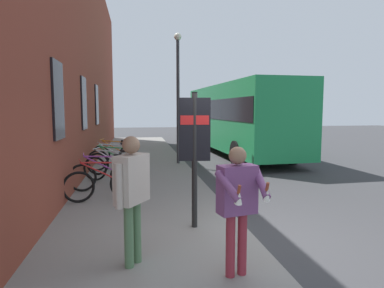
{
  "coord_description": "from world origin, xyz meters",
  "views": [
    {
      "loc": [
        -5.27,
        1.92,
        2.22
      ],
      "look_at": [
        2.91,
        0.55,
        1.36
      ],
      "focal_mm": 31.5,
      "sensor_mm": 36.0,
      "label": 1
    }
  ],
  "objects_px": {
    "pedestrian_crossing_street": "(132,187)",
    "bicycle_beside_lamp": "(113,159)",
    "city_bus": "(237,115)",
    "street_lamp": "(178,87)",
    "bicycle_end_of_row": "(112,168)",
    "bicycle_by_door": "(103,184)",
    "tourist_with_hotdogs": "(238,197)",
    "bicycle_mid_rack": "(115,163)",
    "bicycle_nearest_sign": "(115,154)",
    "transit_info_sign": "(195,138)",
    "bicycle_far_end": "(104,175)"
  },
  "relations": [
    {
      "from": "pedestrian_crossing_street",
      "to": "bicycle_beside_lamp",
      "type": "bearing_deg",
      "value": 5.54
    },
    {
      "from": "city_bus",
      "to": "street_lamp",
      "type": "height_order",
      "value": "street_lamp"
    },
    {
      "from": "bicycle_end_of_row",
      "to": "bicycle_by_door",
      "type": "bearing_deg",
      "value": 177.79
    },
    {
      "from": "pedestrian_crossing_street",
      "to": "tourist_with_hotdogs",
      "type": "relative_size",
      "value": 1.06
    },
    {
      "from": "tourist_with_hotdogs",
      "to": "bicycle_mid_rack",
      "type": "bearing_deg",
      "value": 15.36
    },
    {
      "from": "bicycle_nearest_sign",
      "to": "tourist_with_hotdogs",
      "type": "relative_size",
      "value": 1.06
    },
    {
      "from": "bicycle_by_door",
      "to": "tourist_with_hotdogs",
      "type": "distance_m",
      "value": 4.47
    },
    {
      "from": "bicycle_mid_rack",
      "to": "tourist_with_hotdogs",
      "type": "height_order",
      "value": "tourist_with_hotdogs"
    },
    {
      "from": "pedestrian_crossing_street",
      "to": "street_lamp",
      "type": "height_order",
      "value": "street_lamp"
    },
    {
      "from": "bicycle_by_door",
      "to": "bicycle_mid_rack",
      "type": "relative_size",
      "value": 0.99
    },
    {
      "from": "bicycle_beside_lamp",
      "to": "city_bus",
      "type": "xyz_separation_m",
      "value": [
        4.08,
        -5.71,
        1.41
      ]
    },
    {
      "from": "transit_info_sign",
      "to": "bicycle_end_of_row",
      "type": "bearing_deg",
      "value": 22.17
    },
    {
      "from": "bicycle_end_of_row",
      "to": "tourist_with_hotdogs",
      "type": "bearing_deg",
      "value": -162.3
    },
    {
      "from": "tourist_with_hotdogs",
      "to": "bicycle_beside_lamp",
      "type": "bearing_deg",
      "value": 14.2
    },
    {
      "from": "transit_info_sign",
      "to": "street_lamp",
      "type": "relative_size",
      "value": 0.48
    },
    {
      "from": "bicycle_far_end",
      "to": "pedestrian_crossing_street",
      "type": "bearing_deg",
      "value": -170.0
    },
    {
      "from": "bicycle_by_door",
      "to": "transit_info_sign",
      "type": "xyz_separation_m",
      "value": [
        -2.09,
        -1.79,
        1.21
      ]
    },
    {
      "from": "bicycle_mid_rack",
      "to": "transit_info_sign",
      "type": "distance_m",
      "value": 5.55
    },
    {
      "from": "bicycle_far_end",
      "to": "bicycle_mid_rack",
      "type": "distance_m",
      "value": 2.04
    },
    {
      "from": "bicycle_far_end",
      "to": "bicycle_beside_lamp",
      "type": "bearing_deg",
      "value": -1.11
    },
    {
      "from": "bicycle_by_door",
      "to": "pedestrian_crossing_street",
      "type": "height_order",
      "value": "pedestrian_crossing_street"
    },
    {
      "from": "bicycle_beside_lamp",
      "to": "pedestrian_crossing_street",
      "type": "xyz_separation_m",
      "value": [
        -7.43,
        -0.72,
        0.68
      ]
    },
    {
      "from": "pedestrian_crossing_street",
      "to": "bicycle_mid_rack",
      "type": "bearing_deg",
      "value": 5.53
    },
    {
      "from": "bicycle_far_end",
      "to": "bicycle_nearest_sign",
      "type": "height_order",
      "value": "same"
    },
    {
      "from": "bicycle_nearest_sign",
      "to": "pedestrian_crossing_street",
      "type": "bearing_deg",
      "value": -175.03
    },
    {
      "from": "bicycle_nearest_sign",
      "to": "street_lamp",
      "type": "bearing_deg",
      "value": -91.94
    },
    {
      "from": "bicycle_beside_lamp",
      "to": "street_lamp",
      "type": "distance_m",
      "value": 3.67
    },
    {
      "from": "bicycle_far_end",
      "to": "city_bus",
      "type": "relative_size",
      "value": 0.17
    },
    {
      "from": "bicycle_beside_lamp",
      "to": "transit_info_sign",
      "type": "height_order",
      "value": "transit_info_sign"
    },
    {
      "from": "bicycle_by_door",
      "to": "city_bus",
      "type": "height_order",
      "value": "city_bus"
    },
    {
      "from": "bicycle_far_end",
      "to": "bicycle_beside_lamp",
      "type": "xyz_separation_m",
      "value": [
        3.01,
        -0.06,
        0.0
      ]
    },
    {
      "from": "bicycle_beside_lamp",
      "to": "tourist_with_hotdogs",
      "type": "xyz_separation_m",
      "value": [
        -7.97,
        -2.02,
        0.63
      ]
    },
    {
      "from": "bicycle_beside_lamp",
      "to": "pedestrian_crossing_street",
      "type": "bearing_deg",
      "value": -174.46
    },
    {
      "from": "bicycle_nearest_sign",
      "to": "transit_info_sign",
      "type": "distance_m",
      "value": 7.57
    },
    {
      "from": "bicycle_far_end",
      "to": "tourist_with_hotdogs",
      "type": "height_order",
      "value": "tourist_with_hotdogs"
    },
    {
      "from": "bicycle_far_end",
      "to": "street_lamp",
      "type": "xyz_separation_m",
      "value": [
        4.06,
        -2.46,
        2.57
      ]
    },
    {
      "from": "bicycle_mid_rack",
      "to": "bicycle_nearest_sign",
      "type": "xyz_separation_m",
      "value": [
        2.11,
        0.12,
        0.0
      ]
    },
    {
      "from": "bicycle_beside_lamp",
      "to": "tourist_with_hotdogs",
      "type": "distance_m",
      "value": 8.25
    },
    {
      "from": "bicycle_far_end",
      "to": "city_bus",
      "type": "height_order",
      "value": "city_bus"
    },
    {
      "from": "bicycle_far_end",
      "to": "street_lamp",
      "type": "relative_size",
      "value": 0.35
    },
    {
      "from": "bicycle_by_door",
      "to": "tourist_with_hotdogs",
      "type": "bearing_deg",
      "value": -153.03
    },
    {
      "from": "bicycle_end_of_row",
      "to": "transit_info_sign",
      "type": "xyz_separation_m",
      "value": [
        -4.18,
        -1.7,
        1.21
      ]
    },
    {
      "from": "bicycle_beside_lamp",
      "to": "bicycle_end_of_row",
      "type": "bearing_deg",
      "value": -177.29
    },
    {
      "from": "transit_info_sign",
      "to": "city_bus",
      "type": "distance_m",
      "value": 10.93
    },
    {
      "from": "bicycle_mid_rack",
      "to": "bicycle_beside_lamp",
      "type": "xyz_separation_m",
      "value": [
        0.98,
        0.1,
        0.0
      ]
    },
    {
      "from": "bicycle_end_of_row",
      "to": "bicycle_beside_lamp",
      "type": "distance_m",
      "value": 1.94
    },
    {
      "from": "bicycle_beside_lamp",
      "to": "bicycle_nearest_sign",
      "type": "relative_size",
      "value": 0.99
    },
    {
      "from": "bicycle_mid_rack",
      "to": "transit_info_sign",
      "type": "height_order",
      "value": "transit_info_sign"
    },
    {
      "from": "bicycle_end_of_row",
      "to": "bicycle_mid_rack",
      "type": "height_order",
      "value": "same"
    },
    {
      "from": "bicycle_end_of_row",
      "to": "bicycle_beside_lamp",
      "type": "xyz_separation_m",
      "value": [
        1.94,
        0.09,
        0.0
      ]
    }
  ]
}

